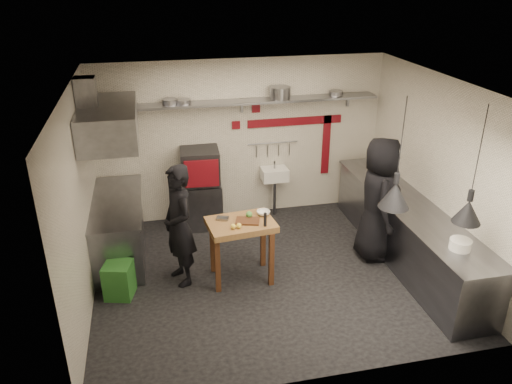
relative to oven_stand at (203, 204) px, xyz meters
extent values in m
plane|color=black|center=(0.76, -1.75, -0.40)|extent=(5.00, 5.00, 0.00)
plane|color=beige|center=(0.76, -1.75, 2.40)|extent=(5.00, 5.00, 0.00)
cube|color=silver|center=(0.76, 0.35, 1.00)|extent=(5.00, 0.04, 2.80)
cube|color=silver|center=(0.76, -3.85, 1.00)|extent=(5.00, 0.04, 2.80)
cube|color=silver|center=(-1.74, -1.75, 1.00)|extent=(0.04, 4.20, 2.80)
cube|color=silver|center=(3.26, -1.75, 1.00)|extent=(0.04, 4.20, 2.80)
cube|color=maroon|center=(1.71, 0.33, 1.28)|extent=(1.70, 0.02, 0.14)
cube|color=maroon|center=(2.31, 0.33, 0.80)|extent=(0.14, 0.02, 1.10)
cube|color=maroon|center=(1.01, 0.33, 1.55)|extent=(0.14, 0.02, 0.14)
cube|color=maroon|center=(0.66, 0.33, 1.28)|extent=(0.14, 0.02, 0.14)
cube|color=slate|center=(0.76, 0.17, 1.72)|extent=(4.60, 0.34, 0.04)
cube|color=slate|center=(-1.14, 0.32, 1.62)|extent=(0.04, 0.06, 0.24)
cube|color=slate|center=(0.76, 0.32, 1.62)|extent=(0.04, 0.06, 0.24)
cube|color=slate|center=(2.66, 0.32, 1.62)|extent=(0.04, 0.06, 0.24)
cylinder|color=slate|center=(-0.43, 0.17, 1.79)|extent=(0.31, 0.31, 0.09)
cylinder|color=slate|center=(-0.22, 0.17, 1.78)|extent=(0.29, 0.29, 0.07)
cylinder|color=slate|center=(1.39, 0.17, 1.84)|extent=(0.37, 0.37, 0.20)
cylinder|color=slate|center=(2.37, 0.17, 1.78)|extent=(0.26, 0.26, 0.08)
cube|color=slate|center=(0.00, 0.00, 0.00)|extent=(0.68, 0.62, 0.80)
cube|color=black|center=(-0.01, 0.07, 0.69)|extent=(0.67, 0.63, 0.58)
cube|color=maroon|center=(-0.02, -0.28, 0.69)|extent=(0.56, 0.06, 0.46)
cube|color=black|center=(0.04, -0.25, 0.69)|extent=(0.37, 0.04, 0.34)
cube|color=silver|center=(1.31, 0.17, 0.38)|extent=(0.46, 0.34, 0.22)
cylinder|color=slate|center=(1.31, 0.17, 0.56)|extent=(0.03, 0.03, 0.14)
cylinder|color=slate|center=(1.31, 0.13, -0.06)|extent=(0.06, 0.06, 0.66)
cylinder|color=slate|center=(1.31, 0.31, 0.92)|extent=(0.90, 0.02, 0.02)
cube|color=slate|center=(2.91, -1.75, 0.05)|extent=(0.70, 3.80, 0.90)
cube|color=slate|center=(2.91, -1.75, 0.52)|extent=(0.76, 3.90, 0.03)
cylinder|color=silver|center=(2.88, -3.06, 0.60)|extent=(0.33, 0.33, 0.13)
cylinder|color=silver|center=(2.86, -3.07, 0.56)|extent=(0.20, 0.20, 0.05)
cube|color=slate|center=(-1.39, -0.70, 0.05)|extent=(0.70, 1.90, 0.90)
cube|color=slate|center=(-1.39, -0.70, 0.52)|extent=(0.76, 2.00, 0.03)
cube|color=slate|center=(-1.34, -0.70, 1.75)|extent=(0.78, 1.60, 0.50)
cube|color=slate|center=(-1.59, -0.70, 2.15)|extent=(0.28, 0.28, 0.50)
cube|color=#235D20|center=(-1.37, -1.81, -0.15)|extent=(0.44, 0.44, 0.50)
cube|color=#4E2B17|center=(0.44, -1.76, 0.53)|extent=(0.37, 0.31, 0.02)
cylinder|color=black|center=(0.65, -1.94, 0.62)|extent=(0.05, 0.05, 0.20)
sphere|color=yellow|center=(0.20, -1.92, 0.56)|extent=(0.08, 0.08, 0.07)
sphere|color=yellow|center=(0.28, -1.92, 0.56)|extent=(0.09, 0.09, 0.07)
sphere|color=#498F3A|center=(0.48, -1.64, 0.57)|extent=(0.11, 0.11, 0.09)
cube|color=slate|center=(0.11, -1.61, 0.54)|extent=(0.20, 0.17, 0.03)
imported|color=silver|center=(0.70, -1.60, 0.55)|extent=(0.26, 0.26, 0.06)
imported|color=black|center=(-0.51, -1.62, 0.49)|extent=(0.61, 0.75, 1.77)
imported|color=black|center=(2.48, -1.57, 0.57)|extent=(0.84, 1.07, 1.93)
camera|label=1|loc=(-0.76, -7.78, 3.77)|focal=35.00mm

